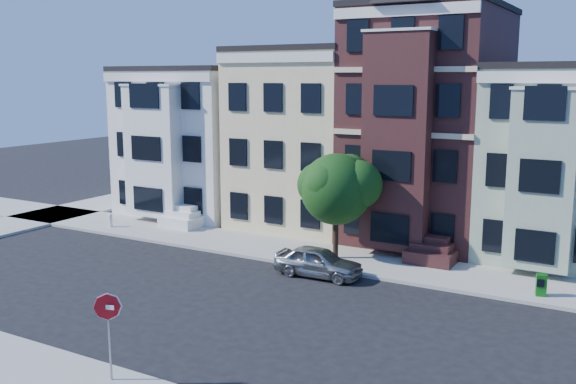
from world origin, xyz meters
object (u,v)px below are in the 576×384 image
Objects in this scene: parked_car at (318,262)px; stop_sign at (109,331)px; fire_hydrant at (111,222)px; newspaper_box at (541,285)px; street_tree at (336,194)px.

stop_sign is (-0.51, -11.92, 0.93)m from parked_car.
parked_car is 14.55m from fire_hydrant.
newspaper_box is 16.65m from stop_sign.
newspaper_box is 0.30× the size of stop_sign.
newspaper_box is (8.97, 1.74, -0.09)m from parked_car.
stop_sign is at bearing -44.93° from fire_hydrant.
stop_sign is at bearing 175.98° from parked_car.
street_tree is 1.57× the size of parked_car.
street_tree is at bearing 2.56° from fire_hydrant.
fire_hydrant is at bearing -177.44° from street_tree.
fire_hydrant is (-14.02, -0.63, -2.79)m from street_tree.
parked_car is (0.40, -2.58, -2.57)m from street_tree.
newspaper_box reaches higher than fire_hydrant.
street_tree is 14.59m from stop_sign.
fire_hydrant is at bearing 80.72° from parked_car.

